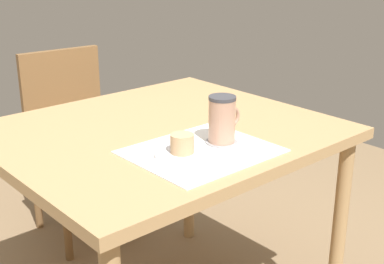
% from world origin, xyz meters
% --- Properties ---
extents(dining_table, '(1.04, 0.91, 0.76)m').
position_xyz_m(dining_table, '(0.00, 0.00, 0.67)').
color(dining_table, tan).
rests_on(dining_table, ground_plane).
extents(wooden_chair, '(0.46, 0.46, 0.86)m').
position_xyz_m(wooden_chair, '(0.14, 0.83, 0.48)').
color(wooden_chair, brown).
rests_on(wooden_chair, ground_plane).
extents(placemat, '(0.40, 0.33, 0.00)m').
position_xyz_m(placemat, '(-0.04, -0.24, 0.76)').
color(placemat, white).
rests_on(placemat, dining_table).
extents(pastry_plate, '(0.15, 0.15, 0.01)m').
position_xyz_m(pastry_plate, '(-0.11, -0.24, 0.77)').
color(pastry_plate, white).
rests_on(pastry_plate, placemat).
extents(pastry, '(0.07, 0.07, 0.05)m').
position_xyz_m(pastry, '(-0.11, -0.24, 0.80)').
color(pastry, tan).
rests_on(pastry, pastry_plate).
extents(coffee_coaster, '(0.10, 0.10, 0.00)m').
position_xyz_m(coffee_coaster, '(0.04, -0.23, 0.76)').
color(coffee_coaster, '#99999E').
rests_on(coffee_coaster, placemat).
extents(coffee_mug, '(0.11, 0.08, 0.14)m').
position_xyz_m(coffee_mug, '(0.05, -0.23, 0.84)').
color(coffee_mug, tan).
rests_on(coffee_mug, coffee_coaster).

